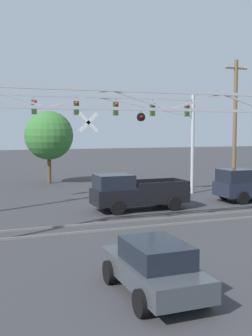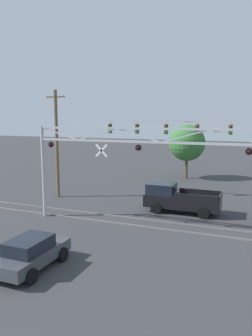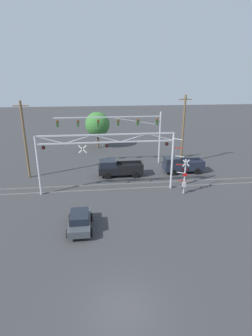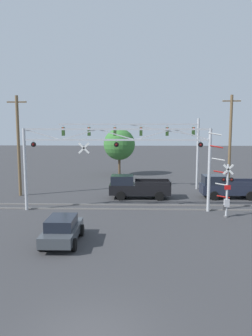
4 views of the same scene
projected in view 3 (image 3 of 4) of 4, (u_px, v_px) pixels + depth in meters
The scene contains 12 objects.
ground_plane at pixel (123, 310), 14.23m from camera, with size 200.00×200.00×0.00m, color #38383A.
rail_track_near at pixel (108, 190), 29.07m from camera, with size 80.00×0.08×0.10m, color gray.
rail_track_far at pixel (107, 185), 30.42m from camera, with size 80.00×0.08×0.10m, color gray.
crossing_gantry at pixel (107, 151), 27.29m from camera, with size 14.43×0.27×6.40m.
crossing_signal_mast at pixel (184, 176), 27.53m from camera, with size 1.90×0.35×6.13m.
traffic_signal_span at pixel (128, 127), 35.85m from camera, with size 14.57×0.39×7.34m.
pickup_truck_lead at pixel (118, 168), 32.86m from camera, with size 5.53×2.19×2.11m.
pickup_truck_following at pixel (181, 165), 34.05m from camera, with size 5.19×2.19×2.11m.
sedan_waiting at pixel (80, 220), 21.51m from camera, with size 2.01×4.03×1.53m.
utility_pole_left at pixel (25, 140), 31.13m from camera, with size 1.80×0.28×9.35m.
utility_pole_right at pixel (183, 130), 36.15m from camera, with size 1.80×0.28×9.62m.
background_tree_beyond_span at pixel (97, 124), 44.67m from camera, with size 4.17×4.17×6.23m.
Camera 3 is at (-1.11, -10.76, 12.06)m, focal length 28.00 mm.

